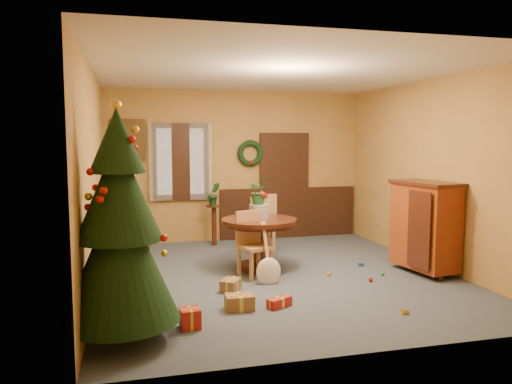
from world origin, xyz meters
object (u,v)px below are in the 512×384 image
object	(u,v)px
chair_near	(252,242)
sideboard	(425,224)
dining_table	(259,234)
christmas_tree	(119,229)
writing_desk	(124,224)

from	to	relation	value
chair_near	sideboard	xyz separation A→B (m)	(2.51, -0.44, 0.22)
dining_table	chair_near	bearing A→B (deg)	-120.23
christmas_tree	writing_desk	bearing A→B (deg)	90.00
writing_desk	sideboard	size ratio (longest dim) A/B	0.66
dining_table	sideboard	size ratio (longest dim) A/B	0.84
dining_table	chair_near	world-z (taller)	chair_near
dining_table	christmas_tree	bearing A→B (deg)	-131.21
writing_desk	chair_near	bearing A→B (deg)	-42.38
dining_table	chair_near	distance (m)	0.37
dining_table	sideboard	bearing A→B (deg)	-18.03
dining_table	writing_desk	distance (m)	2.37
chair_near	sideboard	bearing A→B (deg)	-9.86
dining_table	christmas_tree	distance (m)	3.05
chair_near	christmas_tree	world-z (taller)	christmas_tree
sideboard	dining_table	bearing A→B (deg)	161.97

